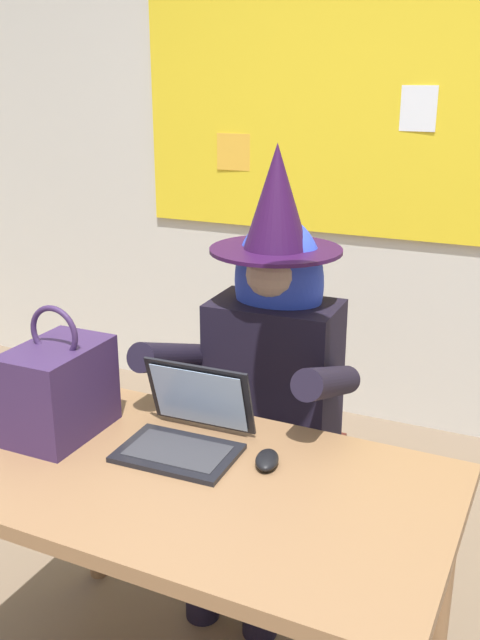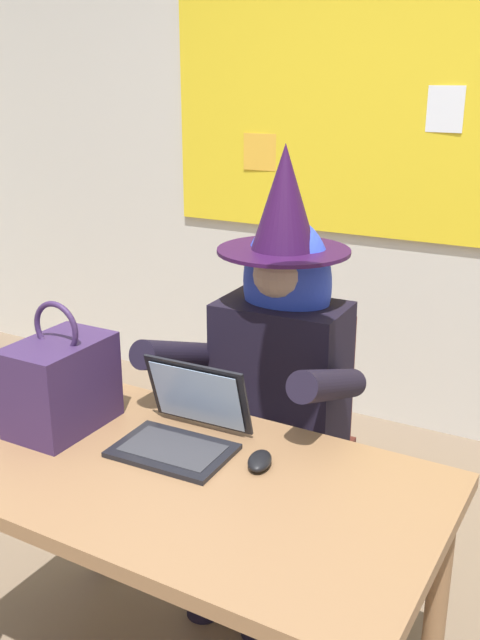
% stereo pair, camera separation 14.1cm
% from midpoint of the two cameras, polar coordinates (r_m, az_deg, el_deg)
% --- Properties ---
extents(wall_back_bulletin, '(5.74, 2.16, 2.65)m').
position_cam_midpoint_polar(wall_back_bulletin, '(3.47, 14.43, 12.74)').
color(wall_back_bulletin, beige).
rests_on(wall_back_bulletin, ground).
extents(desk_main, '(1.29, 0.76, 0.72)m').
position_cam_midpoint_polar(desk_main, '(1.91, -1.89, -14.60)').
color(desk_main, '#8E6642').
rests_on(desk_main, ground).
extents(chair_at_desk, '(0.42, 0.42, 0.91)m').
position_cam_midpoint_polar(chair_at_desk, '(2.56, 5.48, -8.38)').
color(chair_at_desk, '#4C1E19').
rests_on(chair_at_desk, ground).
extents(person_costumed, '(0.60, 0.68, 1.48)m').
position_cam_midpoint_polar(person_costumed, '(2.33, 4.53, -3.14)').
color(person_costumed, black).
rests_on(person_costumed, ground).
extents(laptop, '(0.32, 0.29, 0.22)m').
position_cam_midpoint_polar(laptop, '(1.97, -2.52, -8.63)').
color(laptop, black).
rests_on(laptop, desk_main).
extents(computer_mouse, '(0.09, 0.12, 0.03)m').
position_cam_midpoint_polar(computer_mouse, '(1.89, 3.76, -11.14)').
color(computer_mouse, black).
rests_on(computer_mouse, desk_main).
extents(handbag, '(0.20, 0.30, 0.38)m').
position_cam_midpoint_polar(handbag, '(2.08, -12.19, -4.97)').
color(handbag, '#38234C').
rests_on(handbag, desk_main).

